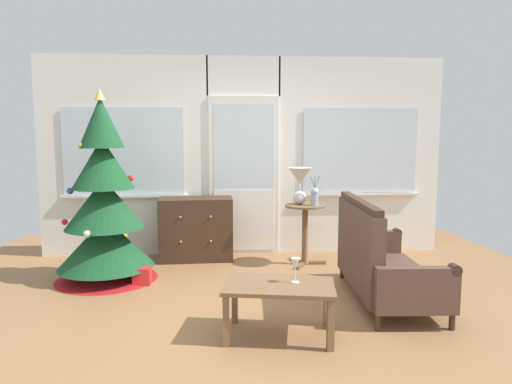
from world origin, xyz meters
TOP-DOWN VIEW (x-y plane):
  - ground_plane at (0.00, 0.00)m, footprint 6.76×6.76m
  - back_wall_with_door at (0.00, 2.08)m, footprint 5.20×0.14m
  - christmas_tree at (-1.54, 1.05)m, footprint 1.08×1.08m
  - dresser_cabinet at (-0.61, 1.79)m, footprint 0.91×0.46m
  - settee_sofa at (1.18, 0.22)m, footprint 0.79×1.52m
  - side_table at (0.70, 1.46)m, footprint 0.50×0.48m
  - table_lamp at (0.64, 1.50)m, footprint 0.28×0.28m
  - flower_vase at (0.80, 1.40)m, footprint 0.11×0.10m
  - coffee_table at (0.16, -0.49)m, footprint 0.92×0.65m
  - wine_glass at (0.28, -0.48)m, footprint 0.08×0.08m
  - gift_box at (-1.13, 0.85)m, footprint 0.18×0.16m

SIDE VIEW (x-z plane):
  - ground_plane at x=0.00m, z-range 0.00..0.00m
  - gift_box at x=-1.13m, z-range 0.00..0.18m
  - coffee_table at x=0.16m, z-range 0.15..0.56m
  - settee_sofa at x=1.18m, z-range -0.10..0.86m
  - dresser_cabinet at x=-0.61m, z-range 0.00..0.78m
  - side_table at x=0.70m, z-range 0.15..0.88m
  - wine_glass at x=0.28m, z-range 0.46..0.66m
  - christmas_tree at x=-1.54m, z-range -0.28..1.75m
  - flower_vase at x=0.80m, z-range 0.67..1.02m
  - table_lamp at x=0.64m, z-range 0.79..1.23m
  - back_wall_with_door at x=0.00m, z-range 0.00..2.55m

